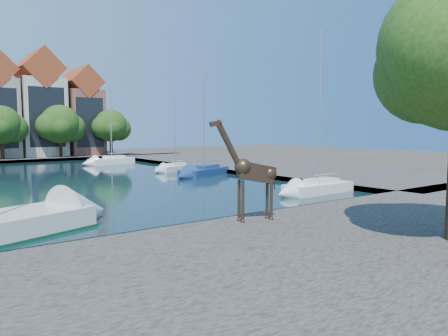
% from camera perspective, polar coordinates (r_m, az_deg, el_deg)
% --- Properties ---
extents(ground, '(160.00, 160.00, 0.00)m').
position_cam_1_polar(ground, '(20.25, -6.55, -8.75)').
color(ground, '#38332B').
rests_on(ground, ground).
extents(water_basin, '(38.00, 50.00, 0.08)m').
position_cam_1_polar(water_basin, '(42.42, -23.23, -1.73)').
color(water_basin, black).
rests_on(water_basin, ground).
extents(near_quay, '(50.00, 14.00, 0.50)m').
position_cam_1_polar(near_quay, '(14.81, 7.70, -13.06)').
color(near_quay, '#545048').
rests_on(near_quay, ground).
extents(right_quay, '(14.00, 52.00, 0.50)m').
position_cam_1_polar(right_quay, '(54.03, 3.43, 0.33)').
color(right_quay, '#545048').
rests_on(right_quay, ground).
extents(townhouse_east_mid, '(6.43, 9.18, 16.65)m').
position_cam_1_polar(townhouse_east_mid, '(75.31, -23.01, 7.30)').
color(townhouse_east_mid, beige).
rests_on(townhouse_east_mid, far_quay).
extents(townhouse_east_end, '(5.44, 9.18, 14.43)m').
position_cam_1_polar(townhouse_east_end, '(77.12, -18.26, 6.65)').
color(townhouse_east_end, brown).
rests_on(townhouse_east_end, far_quay).
extents(far_tree_mid_east, '(7.02, 5.40, 7.52)m').
position_cam_1_polar(far_tree_mid_east, '(68.52, -27.00, 4.89)').
color(far_tree_mid_east, '#332114').
rests_on(far_tree_mid_east, far_quay).
extents(far_tree_east, '(7.54, 5.80, 7.84)m').
position_cam_1_polar(far_tree_east, '(70.37, -20.55, 5.21)').
color(far_tree_east, '#332114').
rests_on(far_tree_east, far_quay).
extents(far_tree_far_east, '(6.76, 5.20, 7.36)m').
position_cam_1_polar(far_tree_far_east, '(73.04, -14.51, 5.24)').
color(far_tree_far_east, '#332114').
rests_on(far_tree_far_east, far_quay).
extents(giraffe_statue, '(3.29, 1.14, 4.74)m').
position_cam_1_polar(giraffe_statue, '(20.55, 3.59, -0.50)').
color(giraffe_statue, '#3B2B1D').
rests_on(giraffe_statue, near_quay).
extents(sailboat_right_a, '(5.83, 2.12, 11.83)m').
position_cam_1_polar(sailboat_right_a, '(33.13, 12.23, -2.17)').
color(sailboat_right_a, white).
rests_on(sailboat_right_a, water_basin).
extents(sailboat_right_b, '(6.67, 4.53, 13.47)m').
position_cam_1_polar(sailboat_right_b, '(44.32, -2.60, -0.18)').
color(sailboat_right_b, navy).
rests_on(sailboat_right_b, water_basin).
extents(sailboat_right_c, '(5.03, 3.18, 8.62)m').
position_cam_1_polar(sailboat_right_c, '(49.20, -6.41, 0.18)').
color(sailboat_right_c, silver).
rests_on(sailboat_right_c, water_basin).
extents(sailboat_right_d, '(6.20, 3.02, 10.88)m').
position_cam_1_polar(sailboat_right_d, '(60.04, -14.46, 1.09)').
color(sailboat_right_d, white).
rests_on(sailboat_right_d, water_basin).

